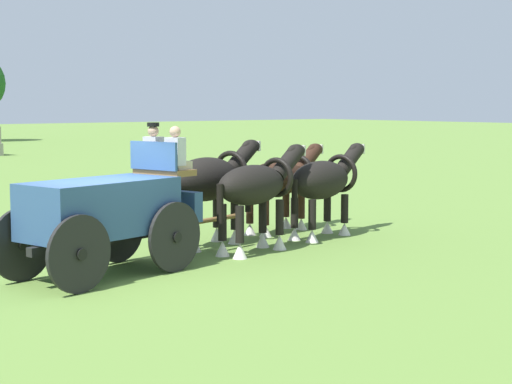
{
  "coord_description": "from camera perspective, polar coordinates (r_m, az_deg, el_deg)",
  "views": [
    {
      "loc": [
        -7.35,
        -13.64,
        3.18
      ],
      "look_at": [
        4.38,
        0.88,
        1.2
      ],
      "focal_mm": 59.04,
      "sensor_mm": 36.0,
      "label": 1
    }
  ],
  "objects": [
    {
      "name": "draft_horse_rear_near",
      "position": [
        18.71,
        -3.16,
        0.7
      ],
      "size": [
        2.94,
        1.38,
        2.32
      ],
      "color": "black",
      "rests_on": "ground"
    },
    {
      "name": "draft_horse_lead_off",
      "position": [
        19.99,
        4.61,
        0.7
      ],
      "size": [
        2.99,
        1.33,
        2.19
      ],
      "color": "black",
      "rests_on": "ground"
    },
    {
      "name": "ground_plane",
      "position": [
        15.82,
        -10.45,
        -5.64
      ],
      "size": [
        220.0,
        220.0,
        0.0
      ],
      "primitive_type": "plane",
      "color": "olive"
    },
    {
      "name": "draft_horse_lead_near",
      "position": [
        20.75,
        1.63,
        0.79
      ],
      "size": [
        3.12,
        1.32,
        2.13
      ],
      "color": "#331E14",
      "rests_on": "ground"
    },
    {
      "name": "draft_horse_rear_off",
      "position": [
        17.9,
        0.01,
        0.28
      ],
      "size": [
        2.97,
        1.27,
        2.26
      ],
      "color": "black",
      "rests_on": "ground"
    },
    {
      "name": "show_wagon",
      "position": [
        15.73,
        -10.07,
        -1.15
      ],
      "size": [
        5.9,
        2.41,
        2.79
      ],
      "color": "#2D4C7A",
      "rests_on": "ground"
    }
  ]
}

